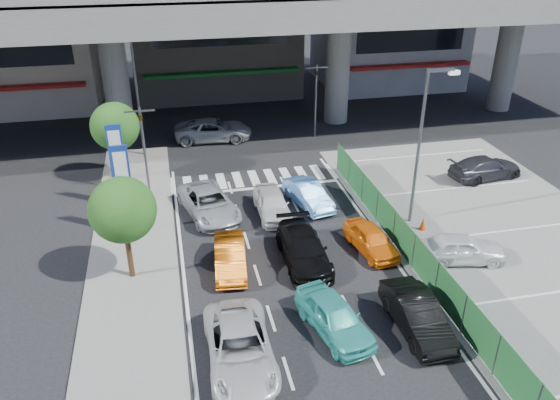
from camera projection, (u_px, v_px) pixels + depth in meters
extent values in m
plane|color=black|center=(310.00, 313.00, 21.90)|extent=(120.00, 120.00, 0.00)
cube|color=slate|center=(524.00, 253.00, 25.71)|extent=(12.00, 28.00, 0.06)
cube|color=slate|center=(133.00, 276.00, 24.01)|extent=(4.00, 30.00, 0.12)
cylinder|color=#61615D|center=(116.00, 82.00, 37.59)|extent=(1.80, 1.80, 8.00)
cylinder|color=#61615D|center=(338.00, 70.00, 40.63)|extent=(1.80, 1.80, 8.00)
cylinder|color=#61615D|center=(506.00, 60.00, 43.29)|extent=(1.80, 1.80, 8.00)
cube|color=#61615D|center=(228.00, 2.00, 36.80)|extent=(64.00, 14.00, 2.00)
cube|color=#AAA089|center=(14.00, 24.00, 43.58)|extent=(12.00, 10.00, 13.00)
cube|color=#A31614|center=(11.00, 87.00, 40.87)|extent=(10.80, 1.60, 0.25)
cube|color=gray|center=(212.00, 3.00, 47.02)|extent=(14.00, 10.00, 15.00)
cube|color=#136220|center=(222.00, 72.00, 44.77)|extent=(12.60, 1.60, 0.25)
cube|color=black|center=(218.00, 2.00, 42.33)|extent=(11.20, 0.10, 6.75)
cube|color=gray|center=(389.00, 17.00, 49.89)|extent=(12.00, 10.00, 12.00)
cube|color=#A31614|center=(408.00, 65.00, 46.95)|extent=(10.80, 1.60, 0.25)
cube|color=black|center=(413.00, 19.00, 45.26)|extent=(9.60, 0.10, 5.40)
cylinder|color=#595B60|center=(145.00, 153.00, 29.92)|extent=(0.14, 0.14, 5.20)
cube|color=#595B60|center=(140.00, 111.00, 28.81)|extent=(1.60, 0.08, 0.08)
imported|color=black|center=(140.00, 117.00, 28.94)|extent=(0.26, 1.24, 0.50)
cylinder|color=#595B60|center=(316.00, 102.00, 38.20)|extent=(0.14, 0.14, 5.20)
cube|color=#595B60|center=(317.00, 68.00, 37.09)|extent=(1.60, 0.08, 0.08)
imported|color=black|center=(317.00, 72.00, 37.23)|extent=(0.26, 1.24, 0.50)
cylinder|color=#595B60|center=(418.00, 151.00, 26.58)|extent=(0.16, 0.16, 8.00)
cube|color=#595B60|center=(441.00, 70.00, 24.89)|extent=(1.40, 0.15, 0.15)
cube|color=silver|center=(454.00, 73.00, 25.09)|extent=(0.50, 0.22, 0.18)
cylinder|color=#595B60|center=(138.00, 97.00, 34.41)|extent=(0.16, 0.16, 8.00)
cube|color=#595B60|center=(140.00, 33.00, 32.72)|extent=(1.40, 0.15, 0.15)
cube|color=silver|center=(152.00, 35.00, 32.92)|extent=(0.50, 0.22, 0.18)
cylinder|color=#595B60|center=(128.00, 213.00, 26.95)|extent=(0.10, 0.10, 2.20)
cube|color=navy|center=(122.00, 175.00, 25.98)|extent=(0.80, 0.12, 3.00)
cube|color=white|center=(122.00, 175.00, 25.92)|extent=(0.60, 0.02, 2.40)
cylinder|color=#595B60|center=(122.00, 188.00, 29.48)|extent=(0.10, 0.10, 2.20)
cube|color=navy|center=(116.00, 152.00, 28.51)|extent=(0.80, 0.12, 3.00)
cube|color=white|center=(116.00, 152.00, 28.44)|extent=(0.60, 0.02, 2.40)
cylinder|color=#382314|center=(129.00, 255.00, 23.48)|extent=(0.24, 0.24, 2.40)
sphere|color=#184212|center=(123.00, 210.00, 22.46)|extent=(2.80, 2.80, 2.80)
cylinder|color=#382314|center=(120.00, 161.00, 32.42)|extent=(0.24, 0.24, 2.40)
sphere|color=#184212|center=(115.00, 126.00, 31.41)|extent=(2.80, 2.80, 2.80)
imported|color=silver|center=(240.00, 347.00, 19.17)|extent=(2.38, 5.01, 1.38)
imported|color=#38AFA6|center=(334.00, 317.00, 20.63)|extent=(2.58, 4.33, 1.38)
imported|color=black|center=(417.00, 315.00, 20.73)|extent=(1.51, 4.20, 1.38)
imported|color=#D55F0C|center=(230.00, 256.00, 24.38)|extent=(1.71, 3.96, 1.27)
imported|color=black|center=(304.00, 249.00, 24.82)|extent=(2.00, 4.78, 1.38)
imported|color=orange|center=(371.00, 239.00, 25.71)|extent=(1.99, 3.77, 1.22)
imported|color=#A1A2A8|center=(209.00, 203.00, 28.77)|extent=(3.36, 5.36, 1.38)
imported|color=silver|center=(272.00, 203.00, 28.78)|extent=(1.62, 4.01, 1.37)
imported|color=#5C9AE4|center=(308.00, 194.00, 29.80)|extent=(2.19, 4.09, 1.28)
imported|color=#9C9FA2|center=(213.00, 130.00, 38.49)|extent=(5.59, 2.94, 1.50)
imported|color=white|center=(461.00, 248.00, 24.82)|extent=(4.16, 2.34, 1.34)
imported|color=#28292D|center=(486.00, 168.00, 32.77)|extent=(4.82, 2.51, 1.33)
cone|color=#EE420D|center=(423.00, 224.00, 27.45)|extent=(0.37, 0.37, 0.68)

